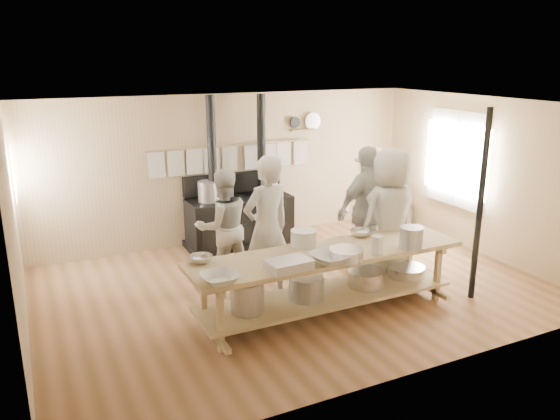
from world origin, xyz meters
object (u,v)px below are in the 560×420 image
(cook_center, at_px, (390,217))
(prep_table, at_px, (327,276))
(cook_left, at_px, (223,227))
(roasting_pan, at_px, (289,264))
(cook_right, at_px, (368,210))
(cook_far_left, at_px, (267,229))
(stove, at_px, (239,216))
(cook_by_window, at_px, (371,198))
(chair, at_px, (394,211))

(cook_center, bearing_deg, prep_table, 16.83)
(cook_left, xyz_separation_m, roasting_pan, (0.12, -1.86, 0.06))
(cook_left, relative_size, cook_right, 0.87)
(cook_far_left, bearing_deg, cook_left, -81.07)
(prep_table, height_order, cook_far_left, cook_far_left)
(cook_left, bearing_deg, cook_far_left, 112.52)
(stove, relative_size, cook_far_left, 1.30)
(prep_table, xyz_separation_m, cook_left, (-0.82, 1.56, 0.33))
(cook_by_window, height_order, chair, cook_by_window)
(stove, relative_size, chair, 2.70)
(cook_left, bearing_deg, cook_center, 153.83)
(cook_far_left, bearing_deg, cook_right, 175.83)
(prep_table, bearing_deg, chair, 40.95)
(cook_center, height_order, cook_right, cook_center)
(prep_table, distance_m, roasting_pan, 0.85)
(prep_table, relative_size, cook_center, 1.80)
(chair, bearing_deg, cook_left, -161.52)
(cook_right, bearing_deg, stove, -65.10)
(stove, xyz_separation_m, cook_left, (-0.82, -1.46, 0.33))
(stove, distance_m, cook_center, 2.90)
(cook_by_window, distance_m, roasting_pan, 3.52)
(cook_left, xyz_separation_m, chair, (3.97, 1.18, -0.56))
(cook_center, relative_size, cook_by_window, 1.15)
(prep_table, distance_m, cook_left, 1.79)
(prep_table, height_order, cook_left, cook_left)
(cook_left, distance_m, cook_by_window, 2.86)
(cook_right, xyz_separation_m, cook_by_window, (0.71, 0.91, -0.10))
(cook_center, xyz_separation_m, cook_by_window, (0.71, 1.46, -0.13))
(cook_far_left, relative_size, chair, 2.07)
(stove, bearing_deg, roasting_pan, -101.84)
(cook_left, distance_m, chair, 4.18)
(cook_far_left, height_order, roasting_pan, cook_far_left)
(prep_table, height_order, roasting_pan, roasting_pan)
(prep_table, bearing_deg, cook_far_left, 123.27)
(cook_far_left, distance_m, roasting_pan, 1.07)
(roasting_pan, bearing_deg, prep_table, 23.58)
(stove, height_order, cook_center, stove)
(prep_table, bearing_deg, cook_left, 117.63)
(stove, height_order, cook_right, stove)
(prep_table, xyz_separation_m, cook_right, (1.31, 1.03, 0.45))
(cook_right, bearing_deg, cook_left, -22.50)
(prep_table, relative_size, cook_far_left, 1.80)
(prep_table, xyz_separation_m, chair, (3.16, 2.74, -0.24))
(cook_far_left, bearing_deg, chair, -164.27)
(cook_far_left, bearing_deg, stove, -115.17)
(stove, distance_m, chair, 3.18)
(stove, bearing_deg, prep_table, -90.04)
(prep_table, height_order, cook_center, cook_center)
(prep_table, xyz_separation_m, cook_center, (1.32, 0.48, 0.48))
(cook_by_window, bearing_deg, chair, 41.48)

